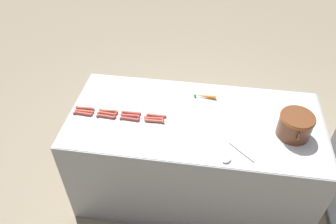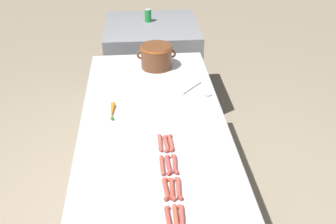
% 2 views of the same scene
% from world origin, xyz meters
% --- Properties ---
extents(ground_plane, '(20.00, 20.00, 0.00)m').
position_xyz_m(ground_plane, '(0.00, 0.00, 0.00)').
color(ground_plane, gray).
extents(griddle_counter, '(0.90, 1.95, 0.91)m').
position_xyz_m(griddle_counter, '(0.00, 0.00, 0.46)').
color(griddle_counter, '#9EA0A5').
rests_on(griddle_counter, ground_plane).
extents(hot_dog_0, '(0.03, 0.16, 0.02)m').
position_xyz_m(hot_dog_0, '(0.03, -0.87, 0.92)').
color(hot_dog_0, '#AE443A').
rests_on(hot_dog_0, griddle_counter).
extents(hot_dog_1, '(0.03, 0.16, 0.02)m').
position_xyz_m(hot_dog_1, '(0.03, -0.67, 0.92)').
color(hot_dog_1, '#AD4938').
rests_on(hot_dog_1, griddle_counter).
extents(hot_dog_2, '(0.02, 0.16, 0.02)m').
position_xyz_m(hot_dog_2, '(0.02, -0.49, 0.92)').
color(hot_dog_2, '#B04B3D').
rests_on(hot_dog_2, griddle_counter).
extents(hot_dog_3, '(0.03, 0.16, 0.02)m').
position_xyz_m(hot_dog_3, '(0.03, -0.30, 0.92)').
color(hot_dog_3, '#AE5142').
rests_on(hot_dog_3, griddle_counter).
extents(hot_dog_4, '(0.02, 0.16, 0.02)m').
position_xyz_m(hot_dog_4, '(0.06, -0.86, 0.92)').
color(hot_dog_4, '#B5533C').
rests_on(hot_dog_4, griddle_counter).
extents(hot_dog_5, '(0.03, 0.16, 0.02)m').
position_xyz_m(hot_dog_5, '(0.06, -0.68, 0.92)').
color(hot_dog_5, '#B44939').
rests_on(hot_dog_5, griddle_counter).
extents(hot_dog_6, '(0.03, 0.16, 0.02)m').
position_xyz_m(hot_dog_6, '(0.06, -0.49, 0.92)').
color(hot_dog_6, '#B64540').
rests_on(hot_dog_6, griddle_counter).
extents(hot_dog_7, '(0.03, 0.16, 0.02)m').
position_xyz_m(hot_dog_7, '(0.06, -0.31, 0.92)').
color(hot_dog_7, '#B44B3F').
rests_on(hot_dog_7, griddle_counter).
extents(hot_dog_8, '(0.03, 0.16, 0.02)m').
position_xyz_m(hot_dog_8, '(0.09, -0.86, 0.92)').
color(hot_dog_8, '#B74A3F').
rests_on(hot_dog_8, griddle_counter).
extents(hot_dog_9, '(0.03, 0.16, 0.02)m').
position_xyz_m(hot_dog_9, '(0.09, -0.67, 0.92)').
color(hot_dog_9, '#AB493D').
rests_on(hot_dog_9, griddle_counter).
extents(hot_dog_10, '(0.03, 0.16, 0.02)m').
position_xyz_m(hot_dog_10, '(0.09, -0.49, 0.92)').
color(hot_dog_10, '#B0463D').
rests_on(hot_dog_10, griddle_counter).
extents(hot_dog_11, '(0.03, 0.16, 0.02)m').
position_xyz_m(hot_dog_11, '(0.09, -0.30, 0.92)').
color(hot_dog_11, '#B85240').
rests_on(hot_dog_11, griddle_counter).
extents(bean_pot, '(0.30, 0.24, 0.18)m').
position_xyz_m(bean_pot, '(0.07, 0.71, 1.01)').
color(bean_pot, brown).
rests_on(bean_pot, griddle_counter).
extents(serving_spoon, '(0.21, 0.22, 0.02)m').
position_xyz_m(serving_spoon, '(0.35, 0.28, 0.92)').
color(serving_spoon, '#B7B7BC').
rests_on(serving_spoon, griddle_counter).
extents(carrot, '(0.04, 0.18, 0.03)m').
position_xyz_m(carrot, '(-0.26, 0.05, 0.93)').
color(carrot, orange).
rests_on(carrot, griddle_counter).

